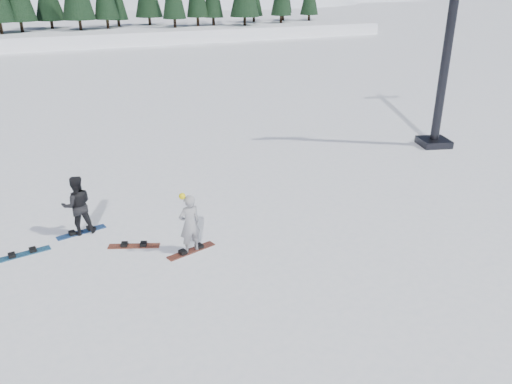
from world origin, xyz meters
The scene contains 8 objects.
ground centered at (0.00, 0.00, 0.00)m, with size 420.00×420.00×0.00m, color white.
lift_tower centered at (14.12, 4.00, 3.58)m, with size 2.38×1.66×8.79m.
snowboarder_woman centered at (0.55, -0.68, 0.90)m, with size 0.71×0.52×1.92m.
snowboarder_man centered at (-2.17, 1.89, 0.94)m, with size 0.91×0.71×1.88m, color black.
snowboard_woman centered at (0.55, -0.67, 0.01)m, with size 1.50×0.28×0.03m, color maroon.
snowboard_man centered at (-2.17, 1.89, 0.01)m, with size 1.50×0.28×0.03m, color #1A4790.
snowboard_loose_c centered at (-3.87, 1.19, 0.01)m, with size 1.50×0.28×0.03m, color #1B6699.
snowboard_loose_b centered at (-0.89, 0.32, 0.01)m, with size 1.50×0.28×0.03m, color #9B3F21.
Camera 1 is at (-3.11, -12.87, 7.24)m, focal length 35.00 mm.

